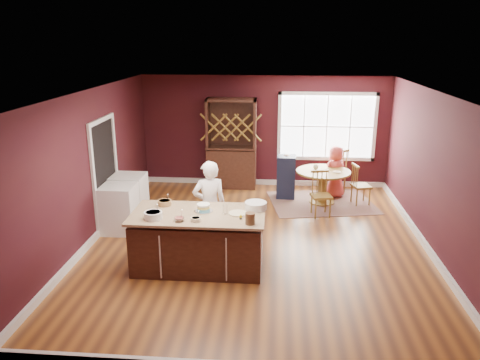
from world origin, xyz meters
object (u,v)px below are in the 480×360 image
at_px(dining_table, 323,180).
at_px(chair_east, 361,184).
at_px(washer, 119,209).
at_px(baker, 209,206).
at_px(dryer, 129,197).
at_px(high_chair, 286,176).
at_px(seated_woman, 335,172).
at_px(chair_south, 321,194).
at_px(toddler, 289,163).
at_px(chair_north, 335,170).
at_px(kitchen_island, 199,241).
at_px(hutch, 231,144).
at_px(layer_cake, 204,208).

distance_m(dining_table, chair_east, 0.85).
bearing_deg(washer, baker, -18.12).
bearing_deg(dryer, high_chair, 26.77).
xyz_separation_m(chair_east, seated_woman, (-0.53, 0.44, 0.14)).
relative_size(chair_south, seated_woman, 0.78).
bearing_deg(dining_table, toddler, 154.98).
distance_m(dining_table, baker, 3.33).
bearing_deg(dining_table, baker, -130.70).
bearing_deg(baker, seated_woman, -148.08).
bearing_deg(chair_north, washer, -7.75).
bearing_deg(washer, chair_north, 31.92).
height_order(kitchen_island, baker, baker).
distance_m(chair_north, seated_woman, 0.35).
distance_m(chair_east, toddler, 1.67).
bearing_deg(toddler, chair_east, -12.27).
height_order(kitchen_island, hutch, hutch).
height_order(kitchen_island, chair_north, chair_north).
bearing_deg(seated_woman, washer, -4.64).
xyz_separation_m(dining_table, seated_woman, (0.32, 0.44, 0.07)).
xyz_separation_m(baker, washer, (-1.82, 0.60, -0.34)).
distance_m(chair_east, hutch, 3.21).
height_order(dining_table, high_chair, high_chair).
relative_size(baker, chair_south, 1.68).
height_order(dining_table, chair_east, chair_east).
bearing_deg(hutch, chair_north, -5.55).
relative_size(dining_table, washer, 1.31).
bearing_deg(toddler, baker, -116.27).
distance_m(baker, washer, 1.95).
xyz_separation_m(toddler, dryer, (-3.24, -1.63, -0.34)).
bearing_deg(chair_east, dryer, 90.52).
xyz_separation_m(chair_east, chair_north, (-0.50, 0.77, 0.08)).
bearing_deg(layer_cake, dining_table, 55.15).
height_order(chair_east, high_chair, high_chair).
distance_m(layer_cake, dryer, 2.63).
xyz_separation_m(kitchen_island, dryer, (-1.74, 1.93, 0.03)).
height_order(chair_south, washer, chair_south).
bearing_deg(hutch, toddler, -25.76).
height_order(dining_table, chair_north, chair_north).
xyz_separation_m(chair_south, seated_woman, (0.41, 1.22, 0.13)).
relative_size(high_chair, hutch, 0.47).
bearing_deg(seated_woman, dining_table, 20.73).
bearing_deg(chair_east, chair_north, 18.45).
height_order(high_chair, washer, high_chair).
relative_size(hutch, washer, 2.39).
distance_m(dining_table, chair_north, 0.85).
height_order(baker, toddler, baker).
bearing_deg(high_chair, washer, -142.82).
relative_size(chair_east, hutch, 0.43).
bearing_deg(baker, toddler, -134.33).
bearing_deg(chair_east, kitchen_island, 121.80).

